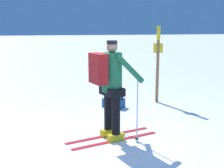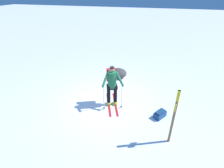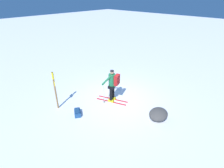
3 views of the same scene
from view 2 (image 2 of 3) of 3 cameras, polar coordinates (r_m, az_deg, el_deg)
ground_plane at (r=7.82m, az=-2.10°, el=-5.91°), size 80.00×80.00×0.00m
skier at (r=7.16m, az=-0.03°, el=0.42°), size 1.04×1.73×1.77m
dropped_backpack at (r=7.18m, az=15.40°, el=-9.49°), size 0.52×0.58×0.28m
trail_marker at (r=5.65m, az=19.72°, el=-9.04°), size 0.09×0.24×1.97m
rock_boulder at (r=9.81m, az=2.06°, el=3.60°), size 0.94×0.80×0.52m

